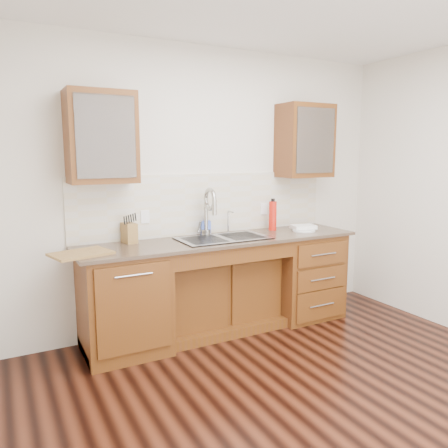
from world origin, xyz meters
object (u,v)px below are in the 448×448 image
soap_bottle (206,224)px  plate (304,231)px  cutting_board (81,254)px  water_bottle (273,216)px  knife_block (129,233)px

soap_bottle → plate: 1.02m
soap_bottle → cutting_board: (-1.25, -0.34, -0.09)m
soap_bottle → plate: bearing=0.6°
water_bottle → plate: water_bottle is taller
knife_block → plate: bearing=-16.9°
knife_block → cutting_board: knife_block is taller
soap_bottle → cutting_board: bearing=-146.9°
knife_block → water_bottle: bearing=-10.5°
water_bottle → knife_block: (-1.49, 0.05, -0.06)m
plate → knife_block: knife_block is taller
water_bottle → cutting_board: (-1.96, -0.24, -0.14)m
cutting_board → plate: bearing=0.8°
soap_bottle → water_bottle: water_bottle is taller
water_bottle → plate: 0.35m
plate → cutting_board: bearing=-179.2°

